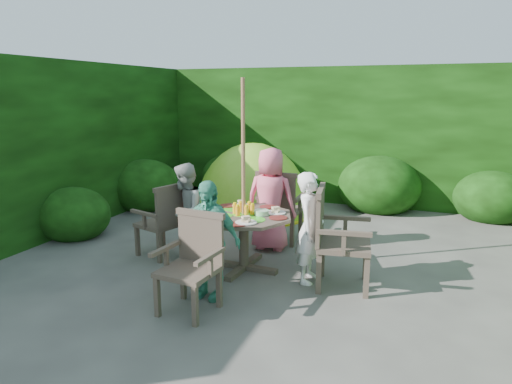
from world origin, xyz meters
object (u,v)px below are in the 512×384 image
(garden_chair_right, at_px, (336,237))
(patio_table, at_px, (244,223))
(parasol_pole, at_px, (243,177))
(child_left, at_px, (185,212))
(garden_chair_left, at_px, (164,219))
(child_front, at_px, (208,240))
(child_right, at_px, (310,228))
(dome_tent, at_px, (253,212))
(garden_chair_back, at_px, (279,206))
(child_back, at_px, (271,199))
(garden_chair_front, at_px, (193,261))

(garden_chair_right, bearing_deg, patio_table, 76.62)
(patio_table, relative_size, parasol_pole, 0.56)
(child_left, bearing_deg, parasol_pole, 70.67)
(garden_chair_left, relative_size, child_front, 0.75)
(garden_chair_left, xyz_separation_m, child_right, (1.90, -0.11, 0.13))
(patio_table, bearing_deg, child_front, -94.05)
(patio_table, bearing_deg, parasol_pole, -170.97)
(child_left, bearing_deg, dome_tent, 165.87)
(garden_chair_right, bearing_deg, child_right, 73.86)
(parasol_pole, height_order, garden_chair_back, parasol_pole)
(child_back, bearing_deg, garden_chair_right, 137.88)
(patio_table, distance_m, garden_chair_front, 1.10)
(garden_chair_back, relative_size, garden_chair_front, 1.08)
(garden_chair_left, relative_size, garden_chair_back, 0.93)
(child_front, height_order, dome_tent, child_front)
(garden_chair_back, distance_m, child_back, 0.33)
(garden_chair_right, relative_size, child_back, 0.76)
(garden_chair_left, bearing_deg, garden_chair_right, 102.86)
(child_front, xyz_separation_m, dome_tent, (-0.81, 3.29, -0.60))
(garden_chair_right, bearing_deg, parasol_pole, 76.67)
(patio_table, height_order, parasol_pole, parasol_pole)
(parasol_pole, relative_size, child_back, 1.63)
(parasol_pole, relative_size, garden_chair_front, 2.44)
(dome_tent, bearing_deg, child_front, -84.72)
(patio_table, relative_size, garden_chair_front, 1.36)
(garden_chair_left, bearing_deg, child_back, 139.49)
(child_right, height_order, dome_tent, child_right)
(child_left, bearing_deg, garden_chair_front, 16.76)
(parasol_pole, relative_size, garden_chair_right, 2.13)
(garden_chair_front, bearing_deg, child_front, 91.92)
(parasol_pole, relative_size, child_right, 1.80)
(patio_table, relative_size, garden_chair_left, 1.36)
(garden_chair_right, distance_m, dome_tent, 3.28)
(garden_chair_right, distance_m, child_left, 1.89)
(parasol_pole, height_order, garden_chair_front, parasol_pole)
(child_left, bearing_deg, child_back, 115.67)
(patio_table, relative_size, garden_chair_right, 1.19)
(garden_chair_front, relative_size, child_left, 0.75)
(child_back, height_order, dome_tent, child_back)
(child_front, bearing_deg, child_left, 136.12)
(child_left, bearing_deg, child_front, 25.67)
(child_right, bearing_deg, garden_chair_back, 32.72)
(garden_chair_back, height_order, child_back, child_back)
(child_right, bearing_deg, child_back, 41.79)
(garden_chair_left, bearing_deg, child_front, 67.53)
(child_front, bearing_deg, garden_chair_back, 90.91)
(child_right, height_order, child_front, child_right)
(child_left, distance_m, dome_tent, 2.51)
(garden_chair_left, xyz_separation_m, child_back, (1.15, 0.74, 0.19))
(garden_chair_front, distance_m, dome_tent, 3.71)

